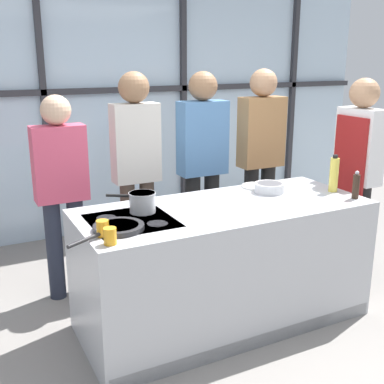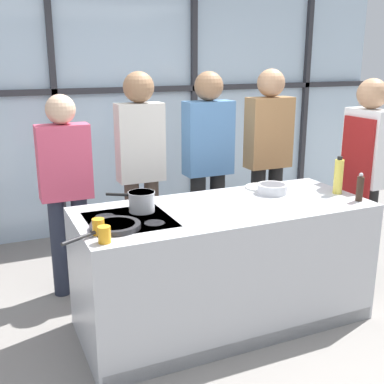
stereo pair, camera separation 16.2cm
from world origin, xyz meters
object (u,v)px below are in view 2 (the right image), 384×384
object	(u,v)px
spectator_far_left	(66,184)
spectator_center_right	(208,159)
chef	(364,168)
oil_bottle	(338,176)
spectator_far_right	(268,152)
pepper_grinder	(360,188)
white_plate	(260,187)
spectator_center_left	(141,162)
juice_glass_near	(104,235)
frying_pan	(114,226)
saucepan	(141,201)
mixing_bowl	(272,188)
juice_glass_far	(98,227)

from	to	relation	value
spectator_far_left	spectator_center_right	xyz separation A→B (m)	(1.23, 0.00, 0.09)
chef	oil_bottle	size ratio (longest dim) A/B	6.04
spectator_far_right	pepper_grinder	xyz separation A→B (m)	(0.01, -1.18, -0.05)
white_plate	spectator_center_left	bearing A→B (deg)	142.65
spectator_far_right	juice_glass_near	world-z (taller)	spectator_far_right
spectator_far_left	frying_pan	xyz separation A→B (m)	(0.10, -1.04, -0.02)
frying_pan	saucepan	world-z (taller)	saucepan
spectator_far_right	frying_pan	distance (m)	2.03
saucepan	pepper_grinder	distance (m)	1.55
frying_pan	oil_bottle	bearing A→B (deg)	2.45
white_plate	oil_bottle	xyz separation A→B (m)	(0.45, -0.37, 0.13)
spectator_far_left	frying_pan	size ratio (longest dim) A/B	3.19
chef	white_plate	bearing A→B (deg)	79.36
spectator_far_left	mixing_bowl	size ratio (longest dim) A/B	7.01
mixing_bowl	juice_glass_far	xyz separation A→B (m)	(-1.40, -0.33, 0.01)
chef	oil_bottle	world-z (taller)	chef
spectator_far_right	spectator_center_left	bearing A→B (deg)	0.00
spectator_far_left	pepper_grinder	world-z (taller)	spectator_far_left
saucepan	oil_bottle	bearing A→B (deg)	-6.93
chef	spectator_center_right	distance (m)	1.30
chef	juice_glass_far	size ratio (longest dim) A/B	18.08
pepper_grinder	spectator_center_right	bearing A→B (deg)	117.96
spectator_far_left	juice_glass_far	size ratio (longest dim) A/B	16.97
mixing_bowl	juice_glass_near	distance (m)	1.48
white_plate	oil_bottle	size ratio (longest dim) A/B	0.84
white_plate	juice_glass_far	distance (m)	1.49
spectator_far_right	juice_glass_far	bearing A→B (deg)	30.62
juice_glass_far	chef	bearing A→B (deg)	8.19
spectator_far_left	juice_glass_near	world-z (taller)	spectator_far_left
saucepan	spectator_center_left	bearing A→B (deg)	71.94
spectator_far_right	saucepan	world-z (taller)	spectator_far_right
saucepan	pepper_grinder	size ratio (longest dim) A/B	1.45
spectator_center_right	spectator_far_right	xyz separation A→B (m)	(0.62, -0.00, 0.01)
spectator_far_left	spectator_center_left	bearing A→B (deg)	180.00
chef	spectator_center_left	bearing A→B (deg)	65.42
juice_glass_near	pepper_grinder	bearing A→B (deg)	1.58
white_plate	frying_pan	bearing A→B (deg)	-161.22
mixing_bowl	spectator_far_left	bearing A→B (deg)	151.46
chef	mixing_bowl	distance (m)	0.89
oil_bottle	spectator_far_right	bearing A→B (deg)	90.15
chef	juice_glass_near	world-z (taller)	chef
spectator_center_right	juice_glass_near	world-z (taller)	spectator_center_right
mixing_bowl	saucepan	bearing A→B (deg)	-178.89
chef	pepper_grinder	bearing A→B (deg)	134.33
frying_pan	mixing_bowl	size ratio (longest dim) A/B	2.20
spectator_center_right	juice_glass_far	distance (m)	1.65
spectator_far_left	frying_pan	world-z (taller)	spectator_far_left
mixing_bowl	juice_glass_far	bearing A→B (deg)	-166.70
spectator_center_left	juice_glass_far	size ratio (longest dim) A/B	18.65
pepper_grinder	spectator_far_right	bearing A→B (deg)	90.61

